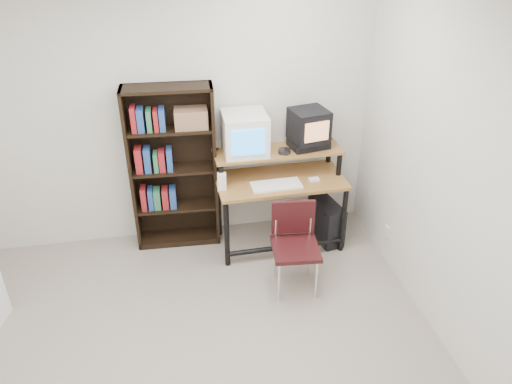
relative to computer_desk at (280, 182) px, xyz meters
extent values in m
cube|color=gray|center=(-1.04, -1.62, -0.70)|extent=(4.00, 4.00, 0.01)
cube|color=white|center=(-1.04, -1.62, 1.91)|extent=(4.00, 4.00, 0.01)
cube|color=silver|center=(-1.04, 0.38, 0.61)|extent=(4.00, 0.01, 2.60)
cube|color=silver|center=(0.96, -1.62, 0.61)|extent=(0.01, 4.00, 2.60)
cube|color=olive|center=(0.00, -0.02, 0.03)|extent=(1.24, 0.64, 0.03)
cube|color=olive|center=(0.00, 0.10, 0.28)|extent=(1.24, 0.39, 0.02)
cylinder|color=black|center=(-0.57, -0.30, -0.33)|extent=(0.05, 0.05, 0.72)
cylinder|color=black|center=(0.58, -0.28, -0.33)|extent=(0.05, 0.05, 0.72)
cylinder|color=black|center=(-0.58, 0.23, -0.20)|extent=(0.05, 0.05, 0.98)
cylinder|color=black|center=(0.57, 0.26, -0.20)|extent=(0.05, 0.05, 0.98)
cylinder|color=black|center=(0.01, -0.29, -0.57)|extent=(1.15, 0.07, 0.05)
cube|color=white|center=(-0.31, 0.14, 0.47)|extent=(0.41, 0.41, 0.39)
cube|color=#2B88E6|center=(-0.32, -0.07, 0.47)|extent=(0.31, 0.01, 0.25)
cube|color=black|center=(0.31, 0.12, 0.32)|extent=(0.40, 0.32, 0.08)
cube|color=black|center=(0.30, 0.12, 0.51)|extent=(0.38, 0.38, 0.31)
cube|color=tan|center=(0.33, -0.04, 0.51)|extent=(0.24, 0.06, 0.19)
cylinder|color=#26262B|center=(0.05, 0.03, 0.30)|extent=(0.12, 0.12, 0.05)
cube|color=white|center=(-0.07, -0.15, 0.05)|extent=(0.48, 0.22, 0.03)
cube|color=black|center=(0.31, -0.13, 0.03)|extent=(0.24, 0.21, 0.01)
cube|color=white|center=(0.31, -0.11, 0.05)|extent=(0.10, 0.07, 0.03)
cube|color=white|center=(-0.57, -0.10, 0.11)|extent=(0.09, 0.09, 0.17)
cube|color=black|center=(0.49, -0.05, -0.48)|extent=(0.28, 0.48, 0.42)
cube|color=black|center=(-0.03, -0.74, -0.26)|extent=(0.44, 0.44, 0.04)
cube|color=black|center=(-0.01, -0.56, -0.05)|extent=(0.38, 0.07, 0.32)
cylinder|color=silver|center=(-0.20, -0.89, -0.49)|extent=(0.02, 0.02, 0.41)
cylinder|color=silver|center=(0.12, -0.92, -0.49)|extent=(0.02, 0.02, 0.41)
cylinder|color=silver|center=(-0.17, -0.56, -0.49)|extent=(0.02, 0.02, 0.41)
cylinder|color=silver|center=(0.15, -0.60, -0.49)|extent=(0.02, 0.02, 0.41)
cube|color=black|center=(-1.39, 0.23, 0.13)|extent=(0.04, 0.27, 1.64)
cube|color=black|center=(-0.61, 0.19, 0.13)|extent=(0.04, 0.27, 1.64)
cube|color=black|center=(-0.99, 0.33, 0.13)|extent=(0.82, 0.06, 1.64)
cube|color=black|center=(-1.00, 0.21, 0.93)|extent=(0.83, 0.31, 0.03)
cube|color=black|center=(-1.00, 0.21, -0.66)|extent=(0.83, 0.31, 0.06)
cube|color=black|center=(-1.00, 0.21, -0.28)|extent=(0.77, 0.29, 0.03)
cube|color=black|center=(-1.00, 0.21, 0.13)|extent=(0.77, 0.29, 0.02)
cube|color=black|center=(-1.00, 0.21, 0.54)|extent=(0.77, 0.29, 0.02)
cube|color=#865E44|center=(-0.80, 0.20, 0.64)|extent=(0.31, 0.21, 0.18)
cube|color=beige|center=(0.95, -0.47, -0.39)|extent=(0.02, 0.08, 0.12)
camera|label=1|loc=(-1.02, -4.11, 2.32)|focal=35.00mm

